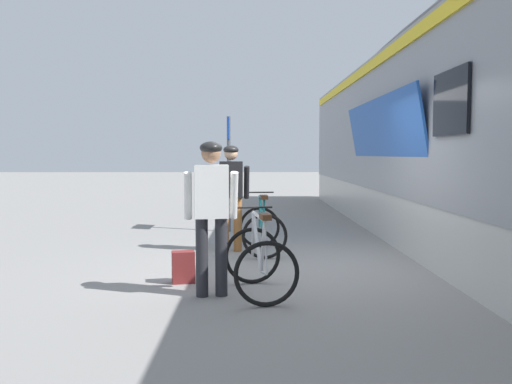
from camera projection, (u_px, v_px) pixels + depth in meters
The scene contains 8 objects.
ground_plane at pixel (310, 267), 7.58m from camera, with size 80.00×80.00×0.00m, color gray.
train_car at pixel (508, 132), 8.12m from camera, with size 3.19×21.79×3.88m.
cyclist_near_in_white at pixel (211, 204), 5.96m from camera, with size 0.64×0.36×1.76m.
cyclist_far_in_dark at pixel (231, 188), 8.73m from camera, with size 0.62×0.33×1.76m.
bicycle_near_silver at pixel (259, 260), 6.07m from camera, with size 0.86×1.16×0.99m.
bicycle_far_teal at pixel (262, 229), 8.62m from camera, with size 0.77×1.11×0.99m.
backpack_on_platform at pixel (183, 267), 6.64m from camera, with size 0.28×0.18×0.40m, color maroon.
platform_sign_post at pixel (229, 154), 10.97m from camera, with size 0.08×0.70×2.40m.
Camera 1 is at (-0.86, -7.48, 1.62)m, focal length 37.04 mm.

